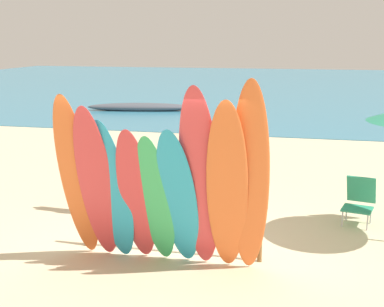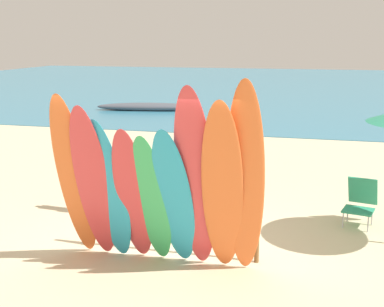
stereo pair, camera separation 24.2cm
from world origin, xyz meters
The scene contains 16 objects.
ground centered at (0.00, 14.00, 0.00)m, with size 60.00×60.00×0.00m, color beige.
ocean_water centered at (0.00, 30.10, 0.01)m, with size 60.00×40.00×0.02m, color teal.
surfboard_rack centered at (0.00, 0.00, 0.51)m, with size 2.85×0.07×0.65m.
surfboard_orange_0 centered at (-1.17, -0.66, 1.27)m, with size 0.48×0.06×2.69m, color orange.
surfboard_red_1 centered at (-0.87, -0.65, 1.19)m, with size 0.51×0.06×2.53m, color #D13D42.
surfboard_teal_2 centered at (-0.67, -0.59, 1.10)m, with size 0.54×0.06×2.30m, color #289EC6.
surfboard_red_3 centered at (-0.31, -0.59, 1.05)m, with size 0.50×0.07×2.23m, color #D13D42.
surfboard_green_4 centered at (-0.03, -0.58, 1.00)m, with size 0.48×0.06×2.14m, color #38B266.
surfboard_teal_5 centered at (0.30, -0.62, 1.06)m, with size 0.53×0.06×2.28m, color #289EC6.
surfboard_red_6 centered at (0.62, -0.69, 1.34)m, with size 0.53×0.07×2.85m, color #D13D42.
surfboard_orange_7 centered at (0.98, -0.70, 1.26)m, with size 0.55×0.08×2.68m, color orange.
surfboard_orange_8 centered at (1.28, -0.65, 1.39)m, with size 0.51×0.08×2.89m, color orange.
beachgoer_midbeach centered at (0.33, 4.89, 0.86)m, with size 0.39×0.54×1.49m.
beachgoer_near_rack centered at (-1.80, 1.43, 0.91)m, with size 0.60×0.25×1.58m.
beach_chair_red centered at (2.90, 2.11, 0.43)m, with size 0.64×0.78×0.82m.
distant_boat centered at (-5.57, 15.27, 0.17)m, with size 4.87×1.64×0.38m.
Camera 1 is at (2.05, -7.32, 3.22)m, focal length 49.61 mm.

